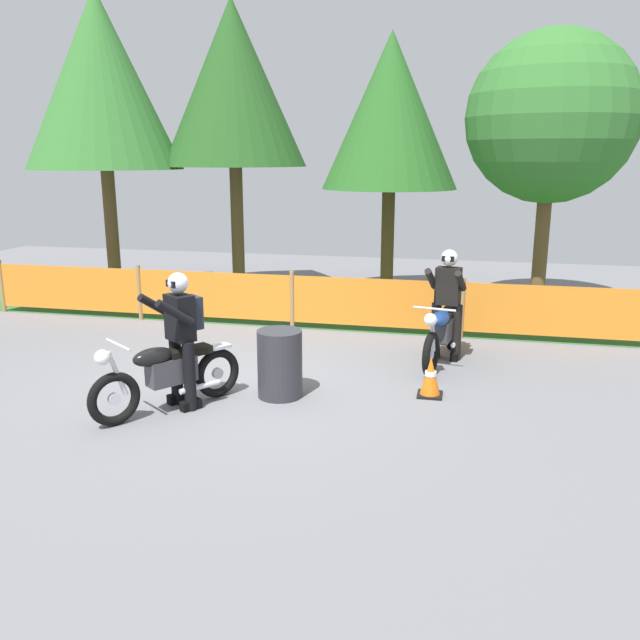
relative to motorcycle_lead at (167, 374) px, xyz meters
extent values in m
cube|color=slate|center=(0.44, 0.99, -0.48)|extent=(24.00, 24.00, 0.02)
cube|color=#386B2D|center=(0.44, 6.69, -0.46)|extent=(24.00, 5.04, 0.01)
cylinder|color=#997547|center=(-5.54, 4.17, 0.06)|extent=(0.08, 0.08, 1.05)
cylinder|color=#997547|center=(-2.55, 4.17, 0.06)|extent=(0.08, 0.08, 1.05)
cylinder|color=#997547|center=(0.44, 4.17, 0.06)|extent=(0.08, 0.08, 1.05)
cylinder|color=#997547|center=(3.44, 4.17, 0.06)|extent=(0.08, 0.08, 1.05)
cube|color=orange|center=(-4.04, 4.17, 0.08)|extent=(2.91, 0.02, 0.85)
cube|color=orange|center=(-1.05, 4.17, 0.08)|extent=(2.91, 0.02, 0.85)
cube|color=orange|center=(1.94, 4.17, 0.08)|extent=(2.91, 0.02, 0.85)
cube|color=orange|center=(4.93, 4.17, 0.08)|extent=(2.91, 0.02, 0.85)
cylinder|color=brown|center=(-4.14, 6.07, 0.91)|extent=(0.28, 0.28, 2.76)
cone|color=#33702D|center=(-4.14, 6.07, 4.09)|extent=(3.24, 3.24, 3.60)
cylinder|color=brown|center=(-1.57, 6.99, 0.94)|extent=(0.28, 0.28, 2.81)
cone|color=#23511E|center=(-1.57, 6.99, 4.06)|extent=(3.09, 3.09, 3.44)
cylinder|color=brown|center=(1.76, 7.32, 0.71)|extent=(0.28, 0.28, 2.35)
cone|color=#286023|center=(1.76, 7.32, 3.48)|extent=(2.86, 2.86, 3.18)
cylinder|color=brown|center=(4.88, 6.59, 0.84)|extent=(0.28, 0.28, 2.62)
sphere|color=#33702D|center=(4.88, 6.59, 3.27)|extent=(3.20, 3.20, 3.20)
torus|color=black|center=(-0.40, -0.55, -0.15)|extent=(0.46, 0.58, 0.64)
cylinder|color=silver|center=(-0.40, -0.55, -0.15)|extent=(0.13, 0.15, 0.14)
torus|color=black|center=(0.42, 0.58, -0.15)|extent=(0.46, 0.58, 0.64)
cylinder|color=silver|center=(0.42, 0.58, -0.15)|extent=(0.13, 0.15, 0.14)
cube|color=#38383D|center=(0.04, 0.05, 0.03)|extent=(0.55, 0.63, 0.32)
ellipsoid|color=black|center=(-0.10, -0.13, 0.25)|extent=(0.50, 0.56, 0.22)
cube|color=black|center=(0.18, 0.25, 0.22)|extent=(0.51, 0.58, 0.10)
cube|color=silver|center=(0.42, 0.58, 0.20)|extent=(0.34, 0.39, 0.04)
cylinder|color=silver|center=(-0.37, -0.51, 0.14)|extent=(0.18, 0.22, 0.57)
sphere|color=white|center=(-0.46, -0.64, 0.37)|extent=(0.25, 0.25, 0.18)
cylinder|color=silver|center=(-0.35, -0.47, 0.48)|extent=(0.50, 0.38, 0.03)
cylinder|color=silver|center=(0.32, 0.21, -0.21)|extent=(0.38, 0.49, 0.07)
torus|color=black|center=(3.05, 2.02, -0.15)|extent=(0.23, 0.65, 0.65)
cylinder|color=silver|center=(3.05, 2.02, -0.15)|extent=(0.09, 0.15, 0.14)
torus|color=black|center=(3.32, 3.40, -0.15)|extent=(0.23, 0.65, 0.65)
cylinder|color=silver|center=(3.32, 3.40, -0.15)|extent=(0.09, 0.15, 0.14)
cube|color=#38383D|center=(3.19, 2.76, 0.04)|extent=(0.35, 0.64, 0.32)
ellipsoid|color=navy|center=(3.15, 2.53, 0.26)|extent=(0.34, 0.56, 0.22)
cube|color=black|center=(3.24, 3.01, 0.23)|extent=(0.33, 0.60, 0.10)
cube|color=silver|center=(3.32, 3.40, 0.21)|extent=(0.23, 0.39, 0.04)
cylinder|color=silver|center=(3.06, 2.08, 0.15)|extent=(0.10, 0.24, 0.57)
sphere|color=white|center=(3.03, 1.92, 0.38)|extent=(0.21, 0.21, 0.18)
cylinder|color=silver|center=(3.07, 2.12, 0.49)|extent=(0.60, 0.15, 0.03)
cylinder|color=silver|center=(3.39, 3.03, -0.21)|extent=(0.17, 0.56, 0.07)
cylinder|color=black|center=(0.25, 0.08, -0.04)|extent=(0.21, 0.21, 0.86)
cube|color=black|center=(0.25, 0.08, -0.41)|extent=(0.24, 0.28, 0.12)
cylinder|color=black|center=(-0.01, 0.27, -0.04)|extent=(0.21, 0.21, 0.86)
cube|color=black|center=(-0.01, 0.27, -0.41)|extent=(0.24, 0.28, 0.12)
cube|color=black|center=(0.12, 0.17, 0.67)|extent=(0.43, 0.41, 0.56)
cylinder|color=black|center=(0.20, -0.10, 0.79)|extent=(0.36, 0.45, 0.38)
cylinder|color=black|center=(-0.16, 0.16, 0.79)|extent=(0.36, 0.45, 0.38)
sphere|color=silver|center=(0.12, 0.17, 1.10)|extent=(0.35, 0.35, 0.25)
cube|color=black|center=(0.06, 0.09, 1.10)|extent=(0.16, 0.13, 0.08)
cube|color=#1E232D|center=(0.22, 0.31, 0.71)|extent=(0.32, 0.29, 0.40)
cylinder|color=black|center=(3.38, 2.88, -0.04)|extent=(0.18, 0.18, 0.86)
cube|color=black|center=(3.38, 2.88, -0.41)|extent=(0.16, 0.28, 0.12)
cylinder|color=black|center=(3.06, 2.94, -0.04)|extent=(0.18, 0.18, 0.86)
cube|color=black|center=(3.06, 2.94, -0.41)|extent=(0.16, 0.28, 0.12)
cube|color=black|center=(3.22, 2.91, 0.67)|extent=(0.40, 0.30, 0.56)
cylinder|color=black|center=(3.40, 2.69, 0.79)|extent=(0.19, 0.49, 0.38)
cylinder|color=black|center=(2.97, 2.77, 0.79)|extent=(0.19, 0.49, 0.38)
sphere|color=white|center=(3.22, 2.91, 1.10)|extent=(0.29, 0.29, 0.25)
cube|color=black|center=(3.20, 2.81, 1.10)|extent=(0.18, 0.06, 0.08)
cube|color=#194C47|center=(3.25, 3.08, 0.71)|extent=(0.31, 0.21, 0.40)
cube|color=black|center=(3.09, 1.21, -0.45)|extent=(0.32, 0.32, 0.03)
cone|color=orange|center=(3.09, 1.21, -0.19)|extent=(0.26, 0.26, 0.50)
cylinder|color=white|center=(3.09, 1.21, -0.16)|extent=(0.15, 0.15, 0.06)
cylinder|color=#2D2D33|center=(1.19, 0.78, -0.03)|extent=(0.58, 0.58, 0.88)
camera|label=1|loc=(3.47, -6.97, 2.57)|focal=36.89mm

